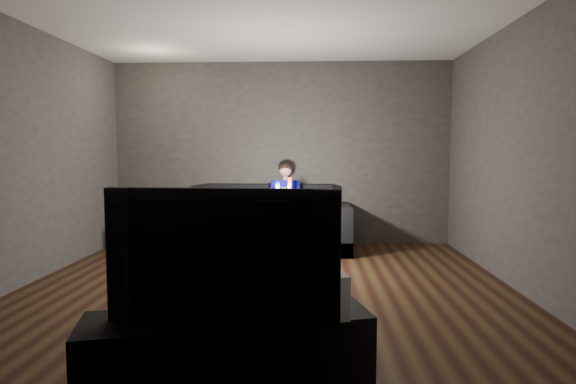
{
  "coord_description": "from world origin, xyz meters",
  "views": [
    {
      "loc": [
        0.44,
        -4.7,
        1.39
      ],
      "look_at": [
        0.15,
        1.55,
        0.85
      ],
      "focal_mm": 30.0,
      "sensor_mm": 36.0,
      "label": 1
    }
  ],
  "objects_px": {
    "child": "(285,198)",
    "coffee_table": "(265,233)",
    "media_console": "(229,364)",
    "sofa": "(266,229)"
  },
  "relations": [
    {
      "from": "child",
      "to": "coffee_table",
      "type": "height_order",
      "value": "child"
    },
    {
      "from": "coffee_table",
      "to": "media_console",
      "type": "xyz_separation_m",
      "value": [
        0.12,
        -3.39,
        -0.11
      ]
    },
    {
      "from": "child",
      "to": "media_console",
      "type": "xyz_separation_m",
      "value": [
        -0.08,
        -4.15,
        -0.47
      ]
    },
    {
      "from": "coffee_table",
      "to": "media_console",
      "type": "distance_m",
      "value": 3.39
    },
    {
      "from": "child",
      "to": "media_console",
      "type": "bearing_deg",
      "value": -91.12
    },
    {
      "from": "child",
      "to": "coffee_table",
      "type": "bearing_deg",
      "value": -105.11
    },
    {
      "from": "coffee_table",
      "to": "sofa",
      "type": "bearing_deg",
      "value": 94.2
    },
    {
      "from": "sofa",
      "to": "media_console",
      "type": "relative_size",
      "value": 1.57
    },
    {
      "from": "coffee_table",
      "to": "child",
      "type": "bearing_deg",
      "value": 74.89
    },
    {
      "from": "sofa",
      "to": "coffee_table",
      "type": "distance_m",
      "value": 0.83
    }
  ]
}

